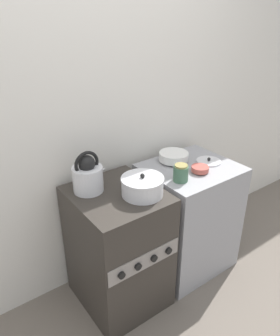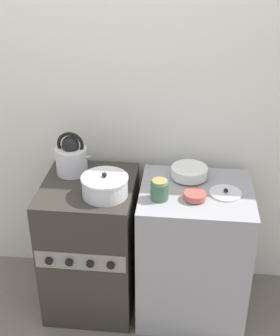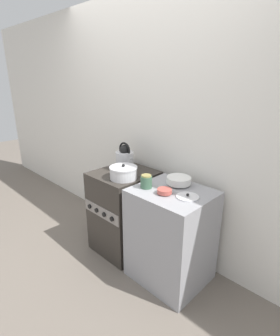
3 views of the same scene
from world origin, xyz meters
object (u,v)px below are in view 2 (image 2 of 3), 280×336
(small_ceramic_bowl, at_px, (195,196))
(storage_jar, at_px, (160,190))
(stove, at_px, (91,244))
(kettle, at_px, (72,157))
(enamel_bowl, at_px, (189,172))
(cooking_pot, at_px, (105,186))
(loose_pot_lid, at_px, (226,193))

(small_ceramic_bowl, xyz_separation_m, storage_jar, (-0.19, -0.01, 0.03))
(stove, distance_m, storage_jar, 0.64)
(kettle, distance_m, enamel_bowl, 0.69)
(storage_jar, bearing_deg, cooking_pot, 177.95)
(small_ceramic_bowl, relative_size, loose_pot_lid, 0.67)
(storage_jar, distance_m, loose_pot_lid, 0.37)
(kettle, relative_size, small_ceramic_bowl, 2.20)
(small_ceramic_bowl, bearing_deg, cooking_pot, -179.88)
(kettle, xyz_separation_m, loose_pot_lid, (0.89, -0.15, -0.09))
(stove, xyz_separation_m, small_ceramic_bowl, (0.60, -0.10, 0.45))
(cooking_pot, xyz_separation_m, loose_pot_lid, (0.65, 0.08, -0.05))
(stove, xyz_separation_m, enamel_bowl, (0.57, 0.13, 0.47))
(cooking_pot, xyz_separation_m, enamel_bowl, (0.45, 0.23, -0.01))
(storage_jar, height_order, loose_pot_lid, storage_jar)
(cooking_pot, distance_m, loose_pot_lid, 0.66)
(cooking_pot, bearing_deg, kettle, 135.53)
(small_ceramic_bowl, distance_m, loose_pot_lid, 0.19)
(stove, bearing_deg, storage_jar, -15.30)
(loose_pot_lid, bearing_deg, stove, 178.07)
(small_ceramic_bowl, bearing_deg, loose_pot_lid, 24.29)
(kettle, bearing_deg, small_ceramic_bowl, -17.70)
(storage_jar, bearing_deg, small_ceramic_bowl, 3.52)
(enamel_bowl, bearing_deg, kettle, -179.96)
(stove, bearing_deg, cooking_pot, -41.00)
(cooking_pot, bearing_deg, storage_jar, -2.05)
(stove, relative_size, kettle, 3.25)
(loose_pot_lid, bearing_deg, cooking_pot, -173.29)
(enamel_bowl, distance_m, storage_jar, 0.29)
(cooking_pot, relative_size, loose_pot_lid, 1.45)
(small_ceramic_bowl, bearing_deg, storage_jar, -176.48)
(stove, distance_m, small_ceramic_bowl, 0.76)
(storage_jar, bearing_deg, stove, 164.70)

